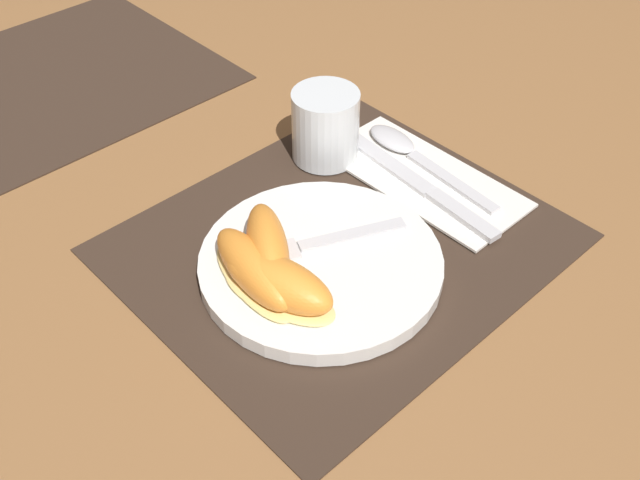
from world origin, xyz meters
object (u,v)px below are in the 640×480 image
Objects in this scene: spoon at (407,150)px; fork at (305,247)px; citrus_wedge_1 at (253,270)px; citrus_wedge_2 at (278,284)px; juice_glass at (325,129)px; knife at (420,185)px; plate at (321,264)px; citrus_wedge_0 at (268,250)px.

spoon is 1.15× the size of fork.
citrus_wedge_1 and citrus_wedge_2 have the same top height.
juice_glass is 0.65× the size of citrus_wedge_2.
knife is at bearing 7.09° from citrus_wedge_2.
fork is at bearing 27.44° from citrus_wedge_2.
knife is 1.83× the size of citrus_wedge_1.
knife is 0.23m from citrus_wedge_1.
plate is 0.21m from spoon.
citrus_wedge_2 reaches higher than spoon.
citrus_wedge_1 is at bearing -169.36° from spoon.
citrus_wedge_1 is at bearing -160.79° from citrus_wedge_0.
knife is 1.87× the size of citrus_wedge_0.
spoon is at bearing 18.80° from plate.
plate is 1.90× the size of citrus_wedge_0.
citrus_wedge_0 is 0.04m from citrus_wedge_2.
citrus_wedge_0 is at bearing 177.22° from knife.
spoon is 1.56× the size of citrus_wedge_2.
citrus_wedge_2 is at bearing -117.83° from citrus_wedge_0.
knife is 0.23m from citrus_wedge_2.
citrus_wedge_1 reaches higher than knife.
citrus_wedge_0 is at bearing 170.53° from fork.
citrus_wedge_0 reaches higher than knife.
juice_glass is at bearing 105.50° from knife.
plate is 0.19m from juice_glass.
fork is at bearing 1.93° from citrus_wedge_1.
citrus_wedge_2 is at bearing -169.67° from plate.
citrus_wedge_1 is 1.01× the size of citrus_wedge_2.
juice_glass is at bearing 36.55° from citrus_wedge_2.
citrus_wedge_0 is at bearing 62.17° from citrus_wedge_2.
spoon reaches higher than knife.
citrus_wedge_2 reaches higher than plate.
citrus_wedge_1 is at bearing 100.81° from citrus_wedge_2.
citrus_wedge_1 is 0.03m from citrus_wedge_2.
knife is 1.19× the size of spoon.
citrus_wedge_0 is (-0.04, 0.01, 0.02)m from fork.
citrus_wedge_0 is at bearing -148.71° from juice_glass.
plate is 0.16m from knife.
citrus_wedge_2 is (-0.06, -0.01, 0.03)m from plate.
juice_glass is 0.48× the size of fork.
citrus_wedge_2 is (-0.06, -0.03, 0.01)m from fork.
fork is at bearing -139.91° from juice_glass.
citrus_wedge_1 is (-0.07, -0.00, 0.01)m from fork.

